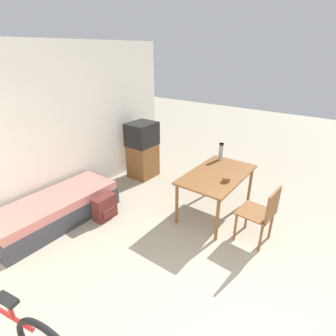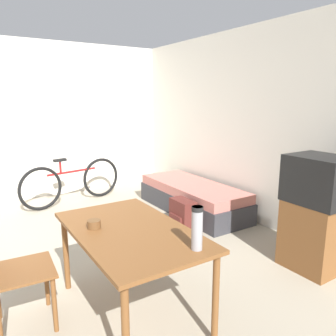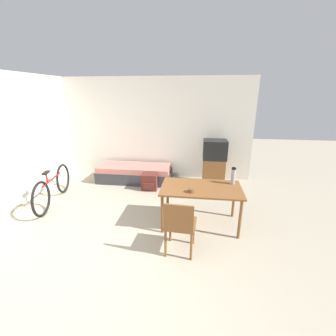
{
  "view_description": "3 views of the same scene",
  "coord_description": "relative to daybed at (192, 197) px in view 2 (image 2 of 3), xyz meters",
  "views": [
    {
      "loc": [
        -2.04,
        -0.06,
        2.56
      ],
      "look_at": [
        0.72,
        1.98,
        0.99
      ],
      "focal_mm": 28.0,
      "sensor_mm": 36.0,
      "label": 1
    },
    {
      "loc": [
        3.66,
        0.51,
        1.74
      ],
      "look_at": [
        0.83,
        2.31,
        1.02
      ],
      "focal_mm": 35.0,
      "sensor_mm": 36.0,
      "label": 2
    },
    {
      "loc": [
        1.36,
        -2.09,
        2.3
      ],
      "look_at": [
        0.81,
        2.14,
        0.86
      ],
      "focal_mm": 24.0,
      "sensor_mm": 36.0,
      "label": 3
    }
  ],
  "objects": [
    {
      "name": "dining_table",
      "position": [
        1.74,
        -1.92,
        0.44
      ],
      "size": [
        1.39,
        0.82,
        0.73
      ],
      "color": "brown",
      "rests_on": "ground_plane"
    },
    {
      "name": "bicycle",
      "position": [
        -1.4,
        -1.46,
        0.14
      ],
      "size": [
        0.38,
        1.77,
        0.78
      ],
      "color": "black",
      "rests_on": "ground_plane"
    },
    {
      "name": "thermos_flask",
      "position": [
        2.3,
        -1.69,
        0.68
      ],
      "size": [
        0.08,
        0.08,
        0.31
      ],
      "color": "#99999E",
      "rests_on": "dining_table"
    },
    {
      "name": "backpack",
      "position": [
        0.51,
        -0.55,
        -0.02
      ],
      "size": [
        0.37,
        0.23,
        0.41
      ],
      "color": "#56231E",
      "rests_on": "ground_plane"
    },
    {
      "name": "wall_left",
      "position": [
        -2.07,
        -1.5,
        1.13
      ],
      "size": [
        0.06,
        4.93,
        2.7
      ],
      "color": "silver",
      "rests_on": "ground_plane"
    },
    {
      "name": "tv",
      "position": [
        2.09,
        0.0,
        0.39
      ],
      "size": [
        0.58,
        0.5,
        1.18
      ],
      "color": "brown",
      "rests_on": "ground_plane"
    },
    {
      "name": "mate_bowl",
      "position": [
        1.57,
        -2.15,
        0.55
      ],
      "size": [
        0.11,
        0.11,
        0.07
      ],
      "color": "brown",
      "rests_on": "dining_table"
    },
    {
      "name": "wall_back",
      "position": [
        0.27,
        0.5,
        1.13
      ],
      "size": [
        5.62,
        0.06,
        2.7
      ],
      "color": "silver",
      "rests_on": "ground_plane"
    },
    {
      "name": "wooden_chair",
      "position": [
        1.43,
        -2.77,
        0.29
      ],
      "size": [
        0.48,
        0.48,
        0.88
      ],
      "color": "brown",
      "rests_on": "ground_plane"
    },
    {
      "name": "daybed",
      "position": [
        0.0,
        0.0,
        0.0
      ],
      "size": [
        1.97,
        0.77,
        0.44
      ],
      "color": "#333338",
      "rests_on": "ground_plane"
    }
  ]
}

